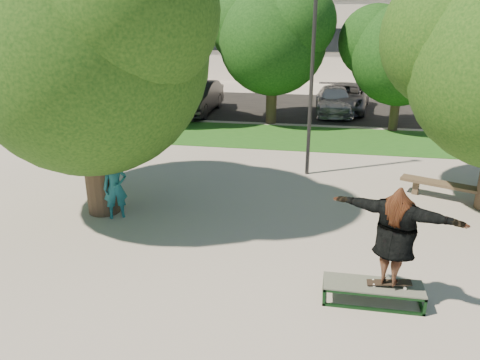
% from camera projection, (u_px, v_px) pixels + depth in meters
% --- Properties ---
extents(ground, '(120.00, 120.00, 0.00)m').
position_uv_depth(ground, '(254.00, 241.00, 10.93)').
color(ground, gray).
rests_on(ground, ground).
extents(grass_strip, '(30.00, 4.00, 0.02)m').
position_uv_depth(grass_strip, '(311.00, 138.00, 19.53)').
color(grass_strip, '#184D16').
rests_on(grass_strip, ground).
extents(asphalt_strip, '(40.00, 8.00, 0.01)m').
position_uv_depth(asphalt_strip, '(297.00, 107.00, 25.70)').
color(asphalt_strip, black).
rests_on(asphalt_strip, ground).
extents(tree_left, '(6.96, 5.95, 7.12)m').
position_uv_depth(tree_left, '(85.00, 39.00, 11.12)').
color(tree_left, '#38281E').
rests_on(tree_left, ground).
extents(bg_tree_left, '(5.28, 4.51, 5.77)m').
position_uv_depth(bg_tree_left, '(147.00, 41.00, 20.95)').
color(bg_tree_left, '#38281E').
rests_on(bg_tree_left, ground).
extents(bg_tree_mid, '(5.76, 4.92, 6.24)m').
position_uv_depth(bg_tree_mid, '(271.00, 34.00, 20.87)').
color(bg_tree_mid, '#38281E').
rests_on(bg_tree_mid, ground).
extents(bg_tree_right, '(5.04, 4.31, 5.43)m').
position_uv_depth(bg_tree_right, '(400.00, 49.00, 19.67)').
color(bg_tree_right, '#38281E').
rests_on(bg_tree_right, ground).
extents(lamppost, '(0.25, 0.15, 6.11)m').
position_uv_depth(lamppost, '(312.00, 77.00, 14.29)').
color(lamppost, '#2D2D30').
rests_on(lamppost, ground).
extents(grind_box, '(1.80, 0.60, 0.38)m').
position_uv_depth(grind_box, '(372.00, 293.00, 8.62)').
color(grind_box, black).
rests_on(grind_box, ground).
extents(skater_rig, '(2.35, 1.44, 1.93)m').
position_uv_depth(skater_rig, '(395.00, 236.00, 8.16)').
color(skater_rig, white).
rests_on(skater_rig, grind_box).
extents(bystander, '(0.72, 0.63, 1.65)m').
position_uv_depth(bystander, '(115.00, 187.00, 11.92)').
color(bystander, '#1C626B').
rests_on(bystander, ground).
extents(bench, '(3.12, 1.63, 0.49)m').
position_uv_depth(bench, '(460.00, 189.00, 12.97)').
color(bench, '#4E402E').
rests_on(bench, ground).
extents(car_silver_a, '(2.58, 4.67, 1.50)m').
position_uv_depth(car_silver_a, '(127.00, 95.00, 25.05)').
color(car_silver_a, '#B5B5BA').
rests_on(car_silver_a, asphalt_strip).
extents(car_dark, '(1.80, 4.90, 1.60)m').
position_uv_depth(car_dark, '(197.00, 98.00, 23.94)').
color(car_dark, black).
rests_on(car_dark, asphalt_strip).
extents(car_grey, '(2.94, 5.30, 1.40)m').
position_uv_depth(car_grey, '(345.00, 97.00, 24.61)').
color(car_grey, slate).
rests_on(car_grey, asphalt_strip).
extents(car_silver_b, '(1.98, 4.55, 1.30)m').
position_uv_depth(car_silver_b, '(334.00, 100.00, 24.07)').
color(car_silver_b, '#A6A5AA').
rests_on(car_silver_b, asphalt_strip).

